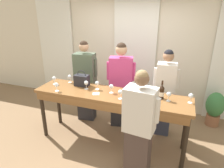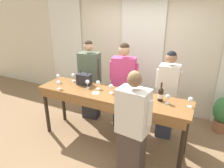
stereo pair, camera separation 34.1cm
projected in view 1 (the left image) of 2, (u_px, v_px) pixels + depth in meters
name	position (u px, v px, depth m)	size (l,w,h in m)	color
ground_plane	(111.00, 141.00, 3.77)	(18.00, 18.00, 0.00)	#846647
wall_back	(135.00, 51.00, 4.74)	(12.00, 0.06, 2.80)	beige
curtain_panel_left	(57.00, 47.00, 5.39)	(1.00, 0.03, 2.69)	white
curtain_panel_center	(134.00, 53.00, 4.70)	(1.00, 0.03, 2.69)	white
tasting_bar	(110.00, 100.00, 3.43)	(2.70, 0.65, 0.99)	brown
wine_bottle	(161.00, 92.00, 3.19)	(0.09, 0.09, 0.31)	black
handbag	(82.00, 80.00, 3.72)	(0.26, 0.16, 0.30)	#232328
wine_glass_front_left	(86.00, 83.00, 3.56)	(0.08, 0.08, 0.16)	white
wine_glass_front_mid	(191.00, 96.00, 3.04)	(0.08, 0.08, 0.16)	white
wine_glass_front_right	(97.00, 84.00, 3.54)	(0.08, 0.08, 0.16)	white
wine_glass_center_left	(144.00, 96.00, 3.03)	(0.08, 0.08, 0.16)	white
wine_glass_center_mid	(70.00, 77.00, 3.87)	(0.08, 0.08, 0.16)	white
wine_glass_center_right	(56.00, 85.00, 3.47)	(0.08, 0.08, 0.16)	white
wine_glass_back_left	(169.00, 94.00, 3.10)	(0.08, 0.08, 0.16)	white
wine_glass_back_mid	(120.00, 92.00, 3.18)	(0.08, 0.08, 0.16)	white
wine_glass_back_right	(111.00, 87.00, 3.40)	(0.08, 0.08, 0.16)	white
wine_glass_near_host	(54.00, 79.00, 3.78)	(0.08, 0.08, 0.16)	white
napkin	(96.00, 94.00, 3.40)	(0.15, 0.15, 0.00)	white
guest_olive_jacket	(86.00, 82.00, 4.25)	(0.54, 0.32, 1.75)	#28282D
guest_pink_top	(121.00, 85.00, 3.99)	(0.57, 0.33, 1.76)	#28282D
guest_cream_sweater	(165.00, 93.00, 3.73)	(0.46, 0.29, 1.69)	#383D51
host_pouring	(139.00, 128.00, 2.73)	(0.52, 0.32, 1.66)	#473833
potted_plant	(215.00, 107.00, 4.16)	(0.37, 0.37, 0.74)	#935B3D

